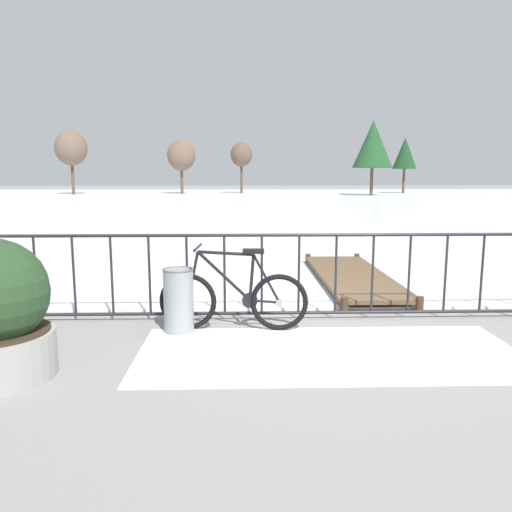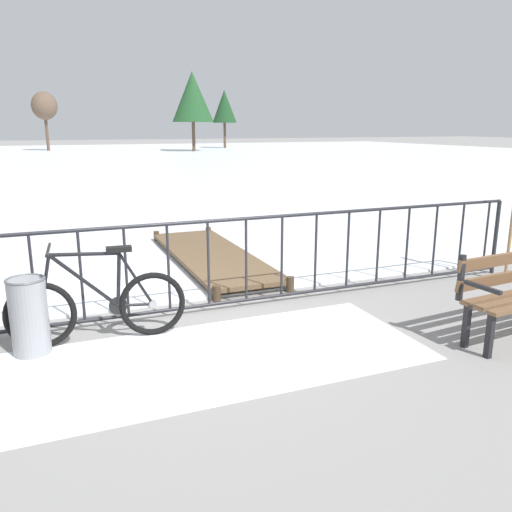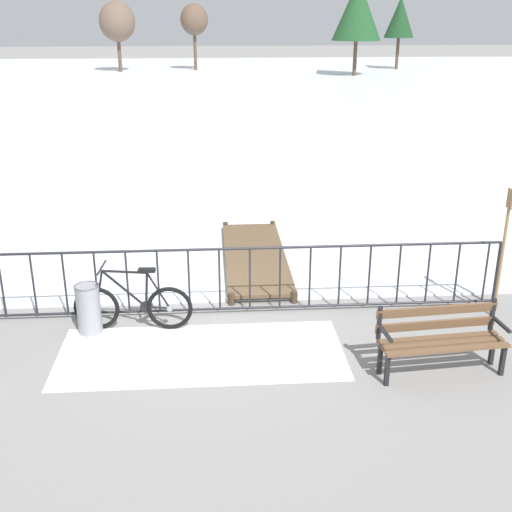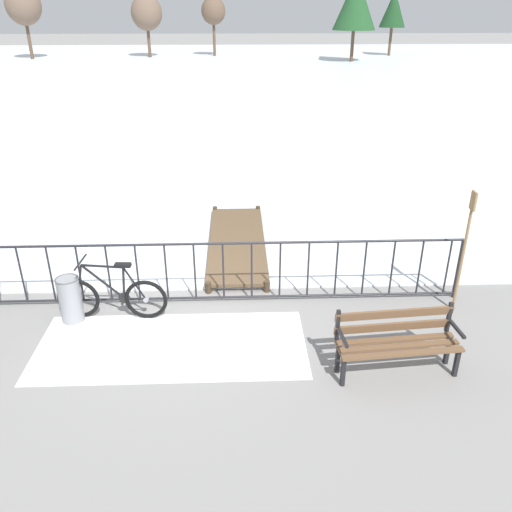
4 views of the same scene
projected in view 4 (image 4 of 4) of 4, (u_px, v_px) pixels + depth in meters
The scene contains 14 objects.
ground_plane at pixel (183, 302), 8.56m from camera, with size 160.00×160.00×0.00m, color gray.
frozen_pond at pixel (221, 77), 34.05m from camera, with size 80.00×56.00×0.03m, color silver.
snow_patch at pixel (172, 345), 7.48m from camera, with size 3.84×1.66×0.01m, color white.
railing_fence at pixel (181, 272), 8.32m from camera, with size 9.06×0.06×1.07m.
bicycle_near_railing at pixel (112, 297), 8.00m from camera, with size 1.71×0.52×0.97m.
park_bench at pixel (397, 337), 6.79m from camera, with size 1.64×0.62×0.89m.
trash_bin at pixel (70, 299), 7.93m from camera, with size 0.35×0.35×0.73m.
oar_upright at pixel (465, 245), 7.88m from camera, with size 0.04×0.16×1.98m.
wooden_dock at pixel (237, 242), 10.42m from camera, with size 1.10×3.68×0.20m.
tree_far_west at pixel (394, 9), 45.67m from camera, with size 2.29×2.29×5.36m.
tree_west_mid at pixel (356, 2), 40.64m from camera, with size 3.40×3.40×6.39m.
tree_centre at pixel (213, 11), 45.48m from camera, with size 2.10×2.10×4.87m.
tree_east_mid at pixel (23, 5), 42.62m from camera, with size 2.86×2.86×5.76m.
tree_far_east at pixel (147, 13), 44.33m from camera, with size 2.63×2.63×5.04m.
Camera 4 is at (0.92, -7.40, 4.44)m, focal length 36.63 mm.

